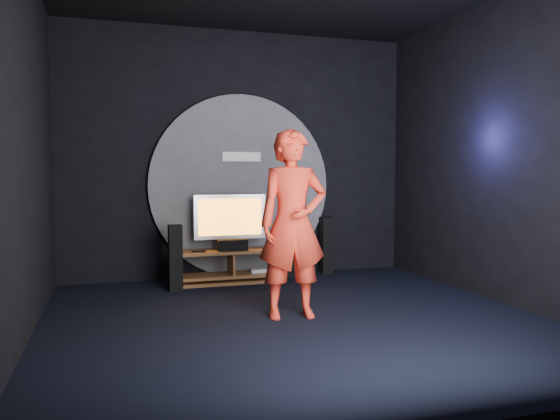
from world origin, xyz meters
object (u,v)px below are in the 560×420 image
object	(u,v)px
tower_speaker_left	(175,258)
tv	(230,219)
player	(293,224)
media_console	(232,268)
subwoofer	(292,266)
tower_speaker_right	(326,245)

from	to	relation	value
tower_speaker_left	tv	bearing A→B (deg)	24.42
player	media_console	bearing A→B (deg)	101.07
tv	player	bearing A→B (deg)	-83.06
tower_speaker_left	subwoofer	xyz separation A→B (m)	(1.71, 0.47, -0.27)
tower_speaker_right	subwoofer	distance (m)	0.62
tower_speaker_left	tower_speaker_right	xyz separation A→B (m)	(2.27, 0.54, 0.00)
subwoofer	player	world-z (taller)	player
tower_speaker_left	player	size ratio (longest dim) A/B	0.43
tower_speaker_left	subwoofer	world-z (taller)	tower_speaker_left
subwoofer	player	bearing A→B (deg)	-108.15
tower_speaker_left	player	bearing A→B (deg)	-58.11
tower_speaker_left	player	xyz separation A→B (m)	(1.02, -1.64, 0.55)
tower_speaker_right	player	distance (m)	2.57
tv	tower_speaker_left	size ratio (longest dim) A/B	1.18
player	tower_speaker_right	bearing A→B (deg)	64.27
media_console	subwoofer	world-z (taller)	media_console
media_console	tower_speaker_left	bearing A→B (deg)	-159.97
tower_speaker_left	player	distance (m)	2.01
tower_speaker_right	subwoofer	bearing A→B (deg)	-172.77
tv	tower_speaker_left	distance (m)	0.96
media_console	player	size ratio (longest dim) A/B	0.75
tower_speaker_right	player	size ratio (longest dim) A/B	0.43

